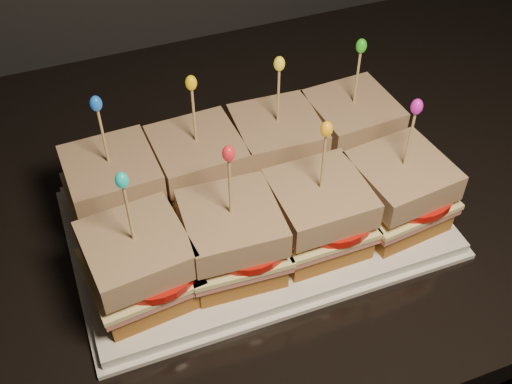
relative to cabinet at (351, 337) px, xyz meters
name	(u,v)px	position (x,y,z in m)	size (l,w,h in m)	color
cabinet	(351,337)	(0.00, 0.00, 0.00)	(2.61, 0.64, 0.90)	black
granite_slab	(388,147)	(0.00, 0.00, 0.47)	(2.65, 0.68, 0.04)	black
platter	(256,221)	(-0.22, -0.08, 0.49)	(0.40, 0.25, 0.02)	silver
platter_rim	(256,224)	(-0.22, -0.08, 0.49)	(0.41, 0.26, 0.01)	silver
sandwich_0_bread_bot	(118,206)	(-0.37, -0.03, 0.51)	(0.09, 0.09, 0.03)	brown
sandwich_0_ham	(116,195)	(-0.37, -0.03, 0.53)	(0.10, 0.10, 0.01)	#B15B4F
sandwich_0_cheese	(115,191)	(-0.37, -0.03, 0.54)	(0.10, 0.10, 0.01)	#F6EC94
sandwich_0_tomato	(126,187)	(-0.35, -0.03, 0.55)	(0.09, 0.09, 0.01)	#B5110A
sandwich_0_bread_top	(111,172)	(-0.37, -0.03, 0.57)	(0.09, 0.09, 0.03)	#5A2B10
sandwich_0_pick	(104,139)	(-0.37, -0.03, 0.61)	(0.00, 0.00, 0.09)	tan
sandwich_0_frill	(96,103)	(-0.37, -0.03, 0.66)	(0.01, 0.01, 0.02)	blue
sandwich_1_bread_bot	(200,185)	(-0.27, -0.03, 0.51)	(0.09, 0.09, 0.03)	brown
sandwich_1_ham	(199,174)	(-0.27, -0.03, 0.53)	(0.10, 0.10, 0.01)	#B15B4F
sandwich_1_cheese	(199,170)	(-0.27, -0.03, 0.54)	(0.10, 0.10, 0.01)	#F6EC94
sandwich_1_tomato	(210,166)	(-0.26, -0.03, 0.55)	(0.09, 0.09, 0.01)	#B5110A
sandwich_1_bread_top	(197,151)	(-0.27, -0.03, 0.57)	(0.09, 0.09, 0.03)	#5A2B10
sandwich_1_pick	(194,118)	(-0.27, -0.03, 0.61)	(0.00, 0.00, 0.09)	tan
sandwich_1_frill	(191,83)	(-0.27, -0.03, 0.66)	(0.01, 0.01, 0.02)	#E9B409
sandwich_2_bread_bot	(276,165)	(-0.17, -0.03, 0.51)	(0.09, 0.09, 0.03)	brown
sandwich_2_ham	(277,154)	(-0.17, -0.03, 0.53)	(0.10, 0.10, 0.01)	#B15B4F
sandwich_2_cheese	(277,150)	(-0.17, -0.03, 0.54)	(0.10, 0.10, 0.01)	#F6EC94
sandwich_2_tomato	(288,146)	(-0.16, -0.03, 0.55)	(0.09, 0.09, 0.01)	#B5110A
sandwich_2_bread_top	(277,131)	(-0.17, -0.03, 0.57)	(0.09, 0.09, 0.03)	#5A2B10
sandwich_2_pick	(278,99)	(-0.17, -0.03, 0.61)	(0.00, 0.00, 0.09)	tan
sandwich_2_frill	(279,64)	(-0.17, -0.03, 0.66)	(0.01, 0.01, 0.02)	yellow
sandwich_3_bread_bot	(348,146)	(-0.08, -0.03, 0.51)	(0.09, 0.09, 0.03)	brown
sandwich_3_ham	(349,136)	(-0.08, -0.03, 0.53)	(0.10, 0.10, 0.01)	#B15B4F
sandwich_3_cheese	(350,131)	(-0.08, -0.03, 0.54)	(0.10, 0.10, 0.01)	#F6EC94
sandwich_3_tomato	(362,127)	(-0.07, -0.03, 0.55)	(0.09, 0.09, 0.01)	#B5110A
sandwich_3_bread_top	(352,113)	(-0.08, -0.03, 0.57)	(0.09, 0.09, 0.03)	#5A2B10
sandwich_3_pick	(357,81)	(-0.08, -0.03, 0.61)	(0.00, 0.00, 0.09)	tan
sandwich_3_frill	(361,46)	(-0.08, -0.03, 0.66)	(0.01, 0.01, 0.02)	green
sandwich_4_bread_bot	(143,283)	(-0.37, -0.14, 0.51)	(0.09, 0.09, 0.03)	brown
sandwich_4_ham	(141,272)	(-0.37, -0.14, 0.53)	(0.10, 0.10, 0.01)	#B15B4F
sandwich_4_cheese	(140,268)	(-0.37, -0.14, 0.54)	(0.10, 0.10, 0.01)	#F6EC94
sandwich_4_tomato	(152,264)	(-0.35, -0.15, 0.55)	(0.09, 0.09, 0.01)	#B5110A
sandwich_4_bread_top	(136,250)	(-0.37, -0.14, 0.57)	(0.09, 0.09, 0.03)	#5A2B10
sandwich_4_pick	(129,217)	(-0.37, -0.14, 0.61)	(0.00, 0.00, 0.09)	tan
sandwich_4_frill	(122,180)	(-0.37, -0.14, 0.66)	(0.01, 0.01, 0.02)	#14B7AE
sandwich_5_bread_bot	(233,256)	(-0.27, -0.14, 0.51)	(0.09, 0.09, 0.03)	brown
sandwich_5_ham	(232,246)	(-0.27, -0.14, 0.53)	(0.10, 0.10, 0.01)	#B15B4F
sandwich_5_cheese	(232,241)	(-0.27, -0.14, 0.54)	(0.10, 0.10, 0.01)	#F6EC94
sandwich_5_tomato	(245,238)	(-0.26, -0.15, 0.55)	(0.09, 0.09, 0.01)	#B5110A
sandwich_5_bread_top	(231,223)	(-0.27, -0.14, 0.57)	(0.09, 0.09, 0.03)	#5A2B10
sandwich_5_pick	(230,190)	(-0.27, -0.14, 0.61)	(0.00, 0.00, 0.09)	tan
sandwich_5_frill	(229,154)	(-0.27, -0.14, 0.66)	(0.01, 0.01, 0.02)	red
sandwich_6_bread_bot	(316,232)	(-0.17, -0.14, 0.51)	(0.09, 0.09, 0.03)	brown
sandwich_6_ham	(317,221)	(-0.17, -0.14, 0.53)	(0.10, 0.10, 0.01)	#B15B4F
sandwich_6_cheese	(318,217)	(-0.17, -0.14, 0.54)	(0.10, 0.10, 0.01)	#F6EC94
sandwich_6_tomato	(331,213)	(-0.16, -0.15, 0.55)	(0.09, 0.09, 0.01)	#B5110A
sandwich_6_bread_top	(320,198)	(-0.17, -0.14, 0.57)	(0.09, 0.09, 0.03)	#5A2B10
sandwich_6_pick	(323,165)	(-0.17, -0.14, 0.61)	(0.00, 0.00, 0.09)	tan
sandwich_6_frill	(327,129)	(-0.17, -0.14, 0.66)	(0.01, 0.01, 0.02)	#FBA414
sandwich_7_bread_bot	(394,209)	(-0.08, -0.14, 0.51)	(0.09, 0.09, 0.03)	brown
sandwich_7_ham	(397,198)	(-0.08, -0.14, 0.53)	(0.10, 0.10, 0.01)	#B15B4F
sandwich_7_cheese	(398,194)	(-0.08, -0.14, 0.54)	(0.10, 0.10, 0.01)	#F6EC94
sandwich_7_tomato	(411,190)	(-0.07, -0.15, 0.55)	(0.09, 0.09, 0.01)	#B5110A
sandwich_7_bread_top	(402,175)	(-0.08, -0.14, 0.57)	(0.09, 0.09, 0.03)	#5A2B10
sandwich_7_pick	(409,142)	(-0.08, -0.14, 0.61)	(0.00, 0.00, 0.09)	tan
sandwich_7_frill	(417,107)	(-0.08, -0.14, 0.66)	(0.01, 0.01, 0.02)	#C816AF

